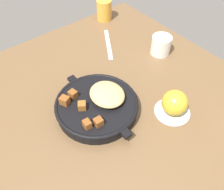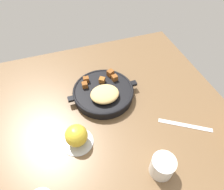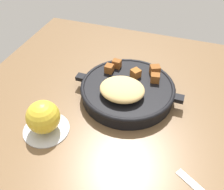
% 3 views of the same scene
% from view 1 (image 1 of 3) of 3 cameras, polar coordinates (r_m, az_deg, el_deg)
% --- Properties ---
extents(ground_plane, '(0.91, 0.90, 0.02)m').
position_cam_1_polar(ground_plane, '(0.81, -0.29, -0.68)').
color(ground_plane, brown).
extents(cast_iron_skillet, '(0.30, 0.26, 0.07)m').
position_cam_1_polar(cast_iron_skillet, '(0.74, -3.41, -2.28)').
color(cast_iron_skillet, black).
rests_on(cast_iron_skillet, ground_plane).
extents(saucer_plate, '(0.11, 0.11, 0.01)m').
position_cam_1_polar(saucer_plate, '(0.78, 13.98, -3.78)').
color(saucer_plate, '#B7BABF').
rests_on(saucer_plate, ground_plane).
extents(red_apple, '(0.08, 0.08, 0.08)m').
position_cam_1_polar(red_apple, '(0.75, 14.57, -1.76)').
color(red_apple, gold).
rests_on(red_apple, saucer_plate).
extents(butter_knife, '(0.18, 0.12, 0.00)m').
position_cam_1_polar(butter_knife, '(1.01, -0.87, 11.98)').
color(butter_knife, silver).
rests_on(butter_knife, ground_plane).
extents(juice_glass_amber, '(0.07, 0.07, 0.09)m').
position_cam_1_polar(juice_glass_amber, '(1.16, -1.87, 19.42)').
color(juice_glass_amber, gold).
rests_on(juice_glass_amber, ground_plane).
extents(ceramic_mug_white, '(0.08, 0.08, 0.07)m').
position_cam_1_polar(ceramic_mug_white, '(0.97, 11.48, 11.45)').
color(ceramic_mug_white, silver).
rests_on(ceramic_mug_white, ground_plane).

